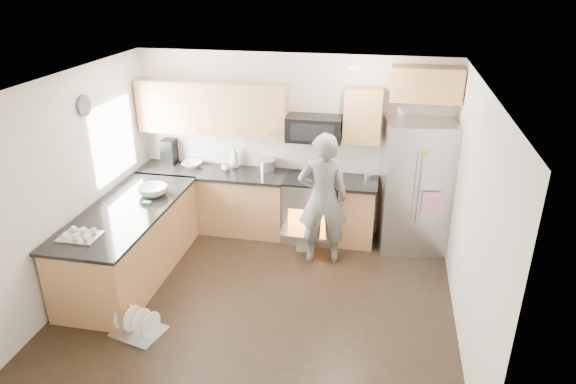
% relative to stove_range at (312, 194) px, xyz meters
% --- Properties ---
extents(ground, '(4.50, 4.50, 0.00)m').
position_rel_stove_range_xyz_m(ground, '(-0.35, -1.69, -0.68)').
color(ground, black).
rests_on(ground, ground).
extents(room_shell, '(4.54, 4.04, 2.62)m').
position_rel_stove_range_xyz_m(room_shell, '(-0.39, -1.68, 1.00)').
color(room_shell, beige).
rests_on(room_shell, ground).
extents(back_cabinet_run, '(4.45, 0.64, 2.50)m').
position_rel_stove_range_xyz_m(back_cabinet_run, '(-0.94, 0.06, 0.29)').
color(back_cabinet_run, '#B17746').
rests_on(back_cabinet_run, ground).
extents(peninsula, '(0.96, 2.36, 1.05)m').
position_rel_stove_range_xyz_m(peninsula, '(-2.10, -1.44, -0.21)').
color(peninsula, '#B17746').
rests_on(peninsula, ground).
extents(stove_range, '(0.76, 0.97, 1.79)m').
position_rel_stove_range_xyz_m(stove_range, '(0.00, 0.00, 0.00)').
color(stove_range, '#B7B7BC').
rests_on(stove_range, ground).
extents(refrigerator, '(0.99, 0.82, 1.83)m').
position_rel_stove_range_xyz_m(refrigerator, '(1.42, 0.01, 0.24)').
color(refrigerator, '#B7B7BC').
rests_on(refrigerator, ground).
extents(person, '(0.72, 0.53, 1.79)m').
position_rel_stove_range_xyz_m(person, '(0.23, -0.61, 0.22)').
color(person, slate).
rests_on(person, ground).
extents(dish_rack, '(0.61, 0.53, 0.32)m').
position_rel_stove_range_xyz_m(dish_rack, '(-1.50, -2.54, -0.59)').
color(dish_rack, '#B7B7BC').
rests_on(dish_rack, ground).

